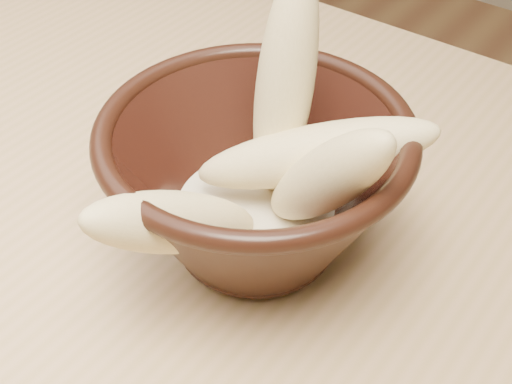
% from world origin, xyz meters
% --- Properties ---
extents(bowl, '(0.19, 0.19, 0.10)m').
position_xyz_m(bowl, '(-0.00, 0.07, 0.81)').
color(bowl, black).
rests_on(bowl, table).
extents(milk_puddle, '(0.11, 0.11, 0.01)m').
position_xyz_m(milk_puddle, '(-0.00, 0.07, 0.78)').
color(milk_puddle, beige).
rests_on(milk_puddle, bowl).
extents(banana_upright, '(0.04, 0.07, 0.15)m').
position_xyz_m(banana_upright, '(-0.01, 0.11, 0.86)').
color(banana_upright, '#D0B97A').
rests_on(banana_upright, bowl).
extents(banana_right, '(0.11, 0.06, 0.12)m').
position_xyz_m(banana_right, '(0.05, 0.07, 0.84)').
color(banana_right, '#D0B97A').
rests_on(banana_right, bowl).
extents(banana_across, '(0.15, 0.11, 0.08)m').
position_xyz_m(banana_across, '(0.02, 0.09, 0.83)').
color(banana_across, '#D0B97A').
rests_on(banana_across, bowl).
extents(banana_front, '(0.06, 0.13, 0.10)m').
position_xyz_m(banana_front, '(-0.01, 0.01, 0.82)').
color(banana_front, '#D0B97A').
rests_on(banana_front, bowl).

